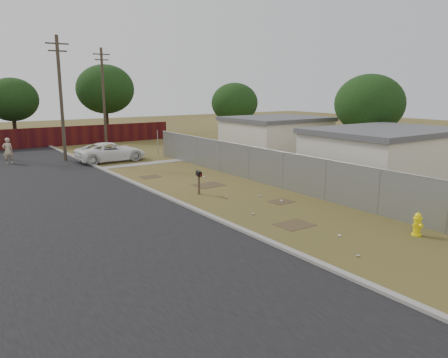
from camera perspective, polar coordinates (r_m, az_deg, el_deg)
ground at (r=21.84m, az=1.60°, el=-2.33°), size 120.00×120.00×0.00m
street at (r=26.31m, az=-21.24°, el=-0.66°), size 15.10×60.00×0.12m
chainlink_fence at (r=24.35m, az=6.10°, el=1.01°), size 0.10×27.06×2.02m
privacy_fence at (r=42.79m, az=-25.80°, el=4.70°), size 30.00×0.12×1.80m
utility_poles at (r=38.76m, az=-21.80°, el=10.05°), size 12.60×8.24×9.00m
houses at (r=30.28m, az=13.01°, el=4.35°), size 9.30×17.24×3.10m
horizon_trees at (r=42.77m, az=-16.74°, el=10.39°), size 33.32×31.94×7.78m
fire_hydrant at (r=17.60m, az=23.94°, el=-5.46°), size 0.41×0.42×0.90m
mailbox at (r=22.19m, az=-3.31°, el=0.44°), size 0.29×0.54×1.22m
pickup_truck at (r=33.32m, az=-14.54°, el=3.45°), size 5.13×2.46×1.41m
pedestrian at (r=34.80m, az=-26.39°, el=3.32°), size 0.70×0.47×1.87m
scattered_litter at (r=20.67m, az=4.29°, el=-3.06°), size 2.84×13.75×0.07m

